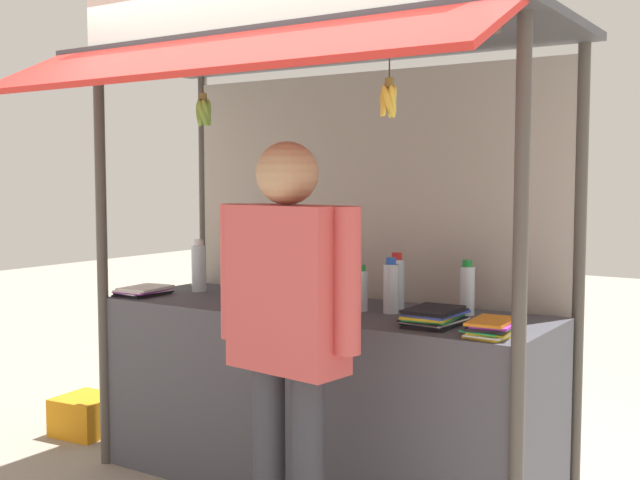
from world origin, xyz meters
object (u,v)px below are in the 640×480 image
(magazine_stack_rear_center, at_px, (311,299))
(plastic_crate, at_px, (86,415))
(water_bottle_back_left, at_px, (199,267))
(banana_bunch_leftmost, at_px, (204,112))
(water_bottle_front_left, at_px, (361,290))
(water_bottle_front_right, at_px, (397,283))
(vendor_person, at_px, (288,316))
(banana_bunch_inner_left, at_px, (389,100))
(magazine_stack_far_right, at_px, (493,328))
(magazine_stack_mid_right, at_px, (143,291))
(magazine_stack_mid_left, at_px, (434,317))
(water_bottle_back_right, at_px, (467,289))
(water_bottle_right, at_px, (391,287))

(magazine_stack_rear_center, height_order, plastic_crate, magazine_stack_rear_center)
(plastic_crate, bearing_deg, magazine_stack_rear_center, 2.62)
(water_bottle_back_left, bearing_deg, magazine_stack_rear_center, -7.76)
(banana_bunch_leftmost, bearing_deg, water_bottle_front_left, 40.80)
(water_bottle_front_right, height_order, magazine_stack_rear_center, water_bottle_front_right)
(water_bottle_back_left, height_order, vendor_person, vendor_person)
(water_bottle_back_left, xyz_separation_m, banana_bunch_inner_left, (1.57, -0.58, 0.85))
(water_bottle_back_left, relative_size, magazine_stack_far_right, 1.03)
(water_bottle_back_left, relative_size, magazine_stack_mid_right, 0.97)
(banana_bunch_inner_left, distance_m, plastic_crate, 3.00)
(magazine_stack_mid_left, relative_size, magazine_stack_rear_center, 1.08)
(water_bottle_back_left, relative_size, vendor_person, 0.17)
(water_bottle_front_left, distance_m, magazine_stack_rear_center, 0.28)
(magazine_stack_mid_right, height_order, banana_bunch_leftmost, banana_bunch_leftmost)
(magazine_stack_mid_right, bearing_deg, magazine_stack_mid_left, 1.33)
(banana_bunch_leftmost, bearing_deg, water_bottle_back_right, 32.72)
(water_bottle_back_right, distance_m, banana_bunch_inner_left, 1.11)
(magazine_stack_mid_left, relative_size, banana_bunch_leftmost, 1.06)
(magazine_stack_far_right, relative_size, plastic_crate, 0.88)
(magazine_stack_far_right, height_order, vendor_person, vendor_person)
(banana_bunch_inner_left, height_order, plastic_crate, banana_bunch_inner_left)
(water_bottle_front_right, height_order, plastic_crate, water_bottle_front_right)
(water_bottle_back_right, relative_size, magazine_stack_mid_right, 0.85)
(magazine_stack_far_right, distance_m, banana_bunch_leftmost, 1.69)
(magazine_stack_far_right, distance_m, magazine_stack_mid_left, 0.31)
(water_bottle_back_right, bearing_deg, water_bottle_front_left, -159.34)
(water_bottle_front_right, distance_m, banana_bunch_inner_left, 1.13)
(plastic_crate, bearing_deg, magazine_stack_mid_right, -8.18)
(magazine_stack_rear_center, xyz_separation_m, banana_bunch_inner_left, (0.69, -0.46, 0.95))
(magazine_stack_rear_center, bearing_deg, magazine_stack_far_right, -10.17)
(magazine_stack_mid_left, bearing_deg, water_bottle_front_left, 160.37)
(plastic_crate, bearing_deg, magazine_stack_mid_left, -1.11)
(water_bottle_front_left, height_order, magazine_stack_rear_center, water_bottle_front_left)
(water_bottle_back_right, height_order, magazine_stack_mid_right, water_bottle_back_right)
(water_bottle_right, bearing_deg, banana_bunch_inner_left, -63.42)
(water_bottle_right, height_order, water_bottle_front_left, water_bottle_right)
(water_bottle_front_right, bearing_deg, water_bottle_back_left, -176.05)
(magazine_stack_mid_left, height_order, banana_bunch_leftmost, banana_bunch_leftmost)
(water_bottle_back_right, xyz_separation_m, magazine_stack_mid_right, (-1.81, -0.40, -0.10))
(water_bottle_back_right, distance_m, magazine_stack_mid_left, 0.37)
(banana_bunch_inner_left, bearing_deg, magazine_stack_mid_left, 80.10)
(water_bottle_back_right, height_order, banana_bunch_leftmost, banana_bunch_leftmost)
(banana_bunch_leftmost, bearing_deg, water_bottle_right, 35.55)
(water_bottle_front_right, xyz_separation_m, water_bottle_front_left, (-0.12, -0.16, -0.03))
(water_bottle_back_right, xyz_separation_m, vendor_person, (-0.34, -1.04, -0.01))
(magazine_stack_mid_left, bearing_deg, magazine_stack_mid_right, -178.67)
(water_bottle_front_left, bearing_deg, water_bottle_front_right, 54.12)
(magazine_stack_mid_left, relative_size, plastic_crate, 0.94)
(banana_bunch_leftmost, xyz_separation_m, banana_bunch_inner_left, (1.01, -0.00, 0.00))
(banana_bunch_inner_left, bearing_deg, water_bottle_back_left, 159.73)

